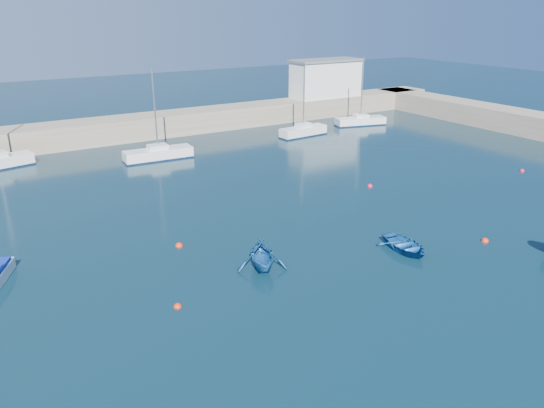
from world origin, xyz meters
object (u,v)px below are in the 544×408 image
harbor_office (326,79)px  sailboat_6 (158,154)px  sailboat_8 (360,121)px  dinghy_left (262,255)px  sailboat_7 (303,131)px  dinghy_center (405,245)px

harbor_office → sailboat_6: size_ratio=1.09×
sailboat_8 → dinghy_left: (-32.31, -28.93, 0.34)m
sailboat_7 → sailboat_6: bearing=87.9°
harbor_office → sailboat_7: sailboat_7 is taller
harbor_office → sailboat_7: 14.94m
dinghy_center → dinghy_left: bearing=170.3°
sailboat_6 → sailboat_8: 29.10m
sailboat_6 → sailboat_8: size_ratio=1.04×
harbor_office → dinghy_left: bearing=-131.2°
dinghy_center → sailboat_7: bearing=73.5°
sailboat_8 → dinghy_center: bearing=158.5°
sailboat_6 → sailboat_8: bearing=-82.7°
dinghy_left → dinghy_center: bearing=5.0°
dinghy_center → harbor_office: bearing=66.2°
harbor_office → dinghy_left: size_ratio=2.88×
harbor_office → sailboat_8: (-0.31, -8.36, -4.52)m
dinghy_left → harbor_office: bearing=70.2°
sailboat_8 → sailboat_7: bearing=112.0°
sailboat_8 → dinghy_left: sailboat_8 is taller
sailboat_7 → dinghy_center: bearing=151.8°
harbor_office → dinghy_left: (-32.61, -37.29, -4.19)m
sailboat_8 → dinghy_center: sailboat_8 is taller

